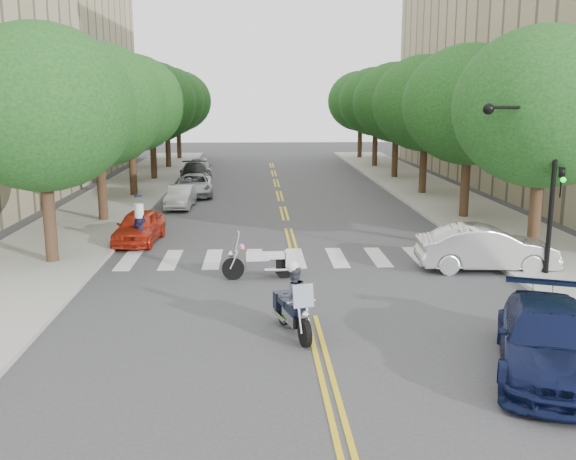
{
  "coord_description": "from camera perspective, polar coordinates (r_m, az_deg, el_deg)",
  "views": [
    {
      "loc": [
        -1.5,
        -16.75,
        5.91
      ],
      "look_at": [
        -0.35,
        5.46,
        1.3
      ],
      "focal_mm": 40.0,
      "sensor_mm": 36.0,
      "label": 1
    }
  ],
  "objects": [
    {
      "name": "tree_l_4",
      "position": [
        55.23,
        -10.76,
        11.14
      ],
      "size": [
        6.4,
        6.4,
        8.45
      ],
      "color": "#382316",
      "rests_on": "ground"
    },
    {
      "name": "parked_car_d",
      "position": [
        44.81,
        -8.27,
        4.96
      ],
      "size": [
        2.58,
        5.28,
        1.48
      ],
      "primitive_type": "imported",
      "rotation": [
        0.0,
        0.0,
        0.1
      ],
      "color": "black",
      "rests_on": "ground"
    },
    {
      "name": "parked_car_e",
      "position": [
        48.89,
        -7.85,
        5.53
      ],
      "size": [
        2.11,
        4.47,
        1.48
      ],
      "primitive_type": "imported",
      "rotation": [
        0.0,
        0.0,
        0.09
      ],
      "color": "#A0A0A5",
      "rests_on": "ground"
    },
    {
      "name": "motorcycle_police",
      "position": [
        16.3,
        0.43,
        -6.37
      ],
      "size": [
        0.96,
        2.31,
        1.91
      ],
      "rotation": [
        0.0,
        0.0,
        3.4
      ],
      "color": "black",
      "rests_on": "ground"
    },
    {
      "name": "sedan_blue",
      "position": [
        15.18,
        22.11,
        -9.07
      ],
      "size": [
        3.77,
        5.55,
        1.49
      ],
      "primitive_type": "imported",
      "rotation": [
        0.0,
        0.0,
        -0.36
      ],
      "color": "#0D1436",
      "rests_on": "ground"
    },
    {
      "name": "tree_r_4",
      "position": [
        55.71,
        7.84,
        11.23
      ],
      "size": [
        6.4,
        6.4,
        8.45
      ],
      "color": "#382316",
      "rests_on": "ground"
    },
    {
      "name": "parked_car_c",
      "position": [
        39.61,
        -8.32,
        3.96
      ],
      "size": [
        2.54,
        4.89,
        1.32
      ],
      "primitive_type": "imported",
      "rotation": [
        0.0,
        0.0,
        0.08
      ],
      "color": "#A6A8AD",
      "rests_on": "ground"
    },
    {
      "name": "tree_r_5",
      "position": [
        63.59,
        6.48,
        11.31
      ],
      "size": [
        6.4,
        6.4,
        8.45
      ],
      "color": "#382316",
      "rests_on": "ground"
    },
    {
      "name": "tree_l_2",
      "position": [
        39.43,
        -13.89,
        10.86
      ],
      "size": [
        6.4,
        6.4,
        8.45
      ],
      "color": "#382316",
      "rests_on": "ground"
    },
    {
      "name": "sidewalk_left",
      "position": [
        39.99,
        -14.49,
        2.94
      ],
      "size": [
        5.0,
        60.0,
        0.15
      ],
      "primitive_type": "cube",
      "color": "#9E9991",
      "rests_on": "ground"
    },
    {
      "name": "officer_standing",
      "position": [
        26.05,
        -13.04,
        0.24
      ],
      "size": [
        0.76,
        0.67,
        1.74
      ],
      "primitive_type": "imported",
      "rotation": [
        0.0,
        0.0,
        -0.5
      ],
      "color": "black",
      "rests_on": "ground"
    },
    {
      "name": "sidewalk_right",
      "position": [
        40.7,
        12.77,
        3.17
      ],
      "size": [
        5.0,
        60.0,
        0.15
      ],
      "primitive_type": "cube",
      "color": "#9E9991",
      "rests_on": "ground"
    },
    {
      "name": "parked_car_b",
      "position": [
        35.38,
        -9.53,
        2.92
      ],
      "size": [
        1.43,
        3.72,
        1.21
      ],
      "primitive_type": "imported",
      "rotation": [
        0.0,
        0.0,
        -0.04
      ],
      "color": "silver",
      "rests_on": "ground"
    },
    {
      "name": "tree_l_5",
      "position": [
        63.17,
        -9.79,
        11.22
      ],
      "size": [
        6.4,
        6.4,
        8.45
      ],
      "color": "#382316",
      "rests_on": "ground"
    },
    {
      "name": "tree_r_3",
      "position": [
        47.87,
        9.64,
        11.12
      ],
      "size": [
        6.4,
        6.4,
        8.45
      ],
      "color": "#382316",
      "rests_on": "ground"
    },
    {
      "name": "traffic_signal_pole",
      "position": [
        22.35,
        21.5,
        5.28
      ],
      "size": [
        2.82,
        0.42,
        6.0
      ],
      "color": "black",
      "rests_on": "ground"
    },
    {
      "name": "tree_l_0",
      "position": [
        23.89,
        -21.1,
        10.09
      ],
      "size": [
        6.4,
        6.4,
        8.45
      ],
      "color": "#382316",
      "rests_on": "ground"
    },
    {
      "name": "tree_r_1",
      "position": [
        32.43,
        15.83,
        10.65
      ],
      "size": [
        6.4,
        6.4,
        8.45
      ],
      "color": "#382316",
      "rests_on": "ground"
    },
    {
      "name": "motorcycle_parked",
      "position": [
        21.28,
        -1.99,
        -2.87
      ],
      "size": [
        2.47,
        0.66,
        1.59
      ],
      "rotation": [
        0.0,
        0.0,
        1.65
      ],
      "color": "black",
      "rests_on": "ground"
    },
    {
      "name": "tree_r_0",
      "position": [
        24.97,
        21.74,
        10.08
      ],
      "size": [
        6.4,
        6.4,
        8.45
      ],
      "color": "#382316",
      "rests_on": "ground"
    },
    {
      "name": "parked_car_a",
      "position": [
        27.19,
        -13.08,
        0.3
      ],
      "size": [
        1.89,
        4.06,
        1.35
      ],
      "primitive_type": "imported",
      "rotation": [
        0.0,
        0.0,
        -0.08
      ],
      "color": "red",
      "rests_on": "ground"
    },
    {
      "name": "tree_l_1",
      "position": [
        31.6,
        -16.61,
        10.59
      ],
      "size": [
        6.4,
        6.4,
        8.45
      ],
      "color": "#382316",
      "rests_on": "ground"
    },
    {
      "name": "convertible",
      "position": [
        23.27,
        17.22,
        -1.56
      ],
      "size": [
        4.84,
        1.99,
        1.56
      ],
      "primitive_type": "imported",
      "rotation": [
        0.0,
        0.0,
        1.5
      ],
      "color": "silver",
      "rests_on": "ground"
    },
    {
      "name": "ground",
      "position": [
        17.82,
        2.04,
        -7.66
      ],
      "size": [
        140.0,
        140.0,
        0.0
      ],
      "primitive_type": "plane",
      "color": "#38383A",
      "rests_on": "ground"
    },
    {
      "name": "tree_r_2",
      "position": [
        40.09,
        12.14,
        10.94
      ],
      "size": [
        6.4,
        6.4,
        8.45
      ],
      "color": "#382316",
      "rests_on": "ground"
    },
    {
      "name": "tree_l_3",
      "position": [
        47.31,
        -12.07,
        11.02
      ],
      "size": [
        6.4,
        6.4,
        8.45
      ],
      "color": "#382316",
      "rests_on": "ground"
    }
  ]
}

